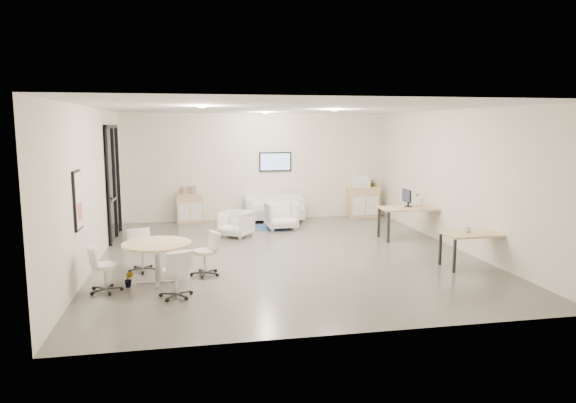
% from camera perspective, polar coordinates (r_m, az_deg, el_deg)
% --- Properties ---
extents(room_shell, '(9.60, 10.60, 4.80)m').
position_cam_1_polar(room_shell, '(11.16, -0.21, 2.10)').
color(room_shell, '#5A5652').
rests_on(room_shell, ground).
extents(glass_door, '(0.09, 1.90, 2.85)m').
position_cam_1_polar(glass_door, '(13.61, -18.85, 2.37)').
color(glass_door, black).
rests_on(glass_door, room_shell).
extents(artwork, '(0.05, 0.54, 1.04)m').
position_cam_1_polar(artwork, '(9.58, -22.33, 0.11)').
color(artwork, black).
rests_on(artwork, room_shell).
extents(wall_tv, '(0.98, 0.06, 0.58)m').
position_cam_1_polar(wall_tv, '(15.61, -1.43, 4.44)').
color(wall_tv, black).
rests_on(wall_tv, room_shell).
extents(ceiling_spots, '(3.14, 4.14, 0.03)m').
position_cam_1_polar(ceiling_spots, '(11.89, -1.93, 10.11)').
color(ceiling_spots, '#FFEAC6').
rests_on(ceiling_spots, room_shell).
extents(sideboard_left, '(0.76, 0.39, 0.85)m').
position_cam_1_polar(sideboard_left, '(15.37, -10.83, -0.75)').
color(sideboard_left, tan).
rests_on(sideboard_left, room_shell).
extents(sideboard_right, '(0.95, 0.46, 0.95)m').
position_cam_1_polar(sideboard_right, '(16.22, 8.35, -0.05)').
color(sideboard_right, tan).
rests_on(sideboard_right, room_shell).
extents(books, '(0.44, 0.14, 0.22)m').
position_cam_1_polar(books, '(15.30, -11.03, 1.24)').
color(books, red).
rests_on(books, sideboard_left).
extents(printer, '(0.57, 0.50, 0.37)m').
position_cam_1_polar(printer, '(16.11, 8.11, 2.22)').
color(printer, white).
rests_on(printer, sideboard_right).
extents(loveseat, '(1.80, 1.00, 0.65)m').
position_cam_1_polar(loveseat, '(15.36, -1.55, -0.88)').
color(loveseat, silver).
rests_on(loveseat, room_shell).
extents(blue_rug, '(1.54, 1.20, 0.01)m').
position_cam_1_polar(blue_rug, '(14.45, -2.67, -2.87)').
color(blue_rug, navy).
rests_on(blue_rug, room_shell).
extents(armchair_left, '(0.97, 0.96, 0.74)m').
position_cam_1_polar(armchair_left, '(13.24, -5.81, -2.34)').
color(armchair_left, silver).
rests_on(armchair_left, room_shell).
extents(armchair_right, '(0.85, 0.81, 0.83)m').
position_cam_1_polar(armchair_right, '(14.13, -0.77, -1.43)').
color(armchair_right, silver).
rests_on(armchair_right, room_shell).
extents(desk_rear, '(1.56, 0.84, 0.79)m').
position_cam_1_polar(desk_rear, '(13.27, 13.45, -1.00)').
color(desk_rear, tan).
rests_on(desk_rear, room_shell).
extents(desk_front, '(1.37, 0.72, 0.70)m').
position_cam_1_polar(desk_front, '(10.97, 20.24, -3.65)').
color(desk_front, tan).
rests_on(desk_front, room_shell).
extents(monitor, '(0.20, 0.50, 0.44)m').
position_cam_1_polar(monitor, '(13.34, 13.07, 0.44)').
color(monitor, black).
rests_on(monitor, desk_rear).
extents(round_table, '(1.23, 1.23, 0.75)m').
position_cam_1_polar(round_table, '(9.54, -14.36, -4.95)').
color(round_table, tan).
rests_on(round_table, room_shell).
extents(meeting_chairs, '(2.46, 2.46, 0.82)m').
position_cam_1_polar(meeting_chairs, '(9.60, -14.30, -6.42)').
color(meeting_chairs, white).
rests_on(meeting_chairs, room_shell).
extents(plant_cabinet, '(0.25, 0.28, 0.21)m').
position_cam_1_polar(plant_cabinet, '(16.25, 9.43, 2.01)').
color(plant_cabinet, '#3F7F3F').
rests_on(plant_cabinet, sideboard_right).
extents(plant_floor, '(0.21, 0.31, 0.13)m').
position_cam_1_polar(plant_floor, '(9.59, -17.24, -8.71)').
color(plant_floor, '#3F7F3F').
rests_on(plant_floor, room_shell).
extents(cup, '(0.14, 0.12, 0.13)m').
position_cam_1_polar(cup, '(10.89, 19.34, -2.95)').
color(cup, white).
rests_on(cup, desk_front).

